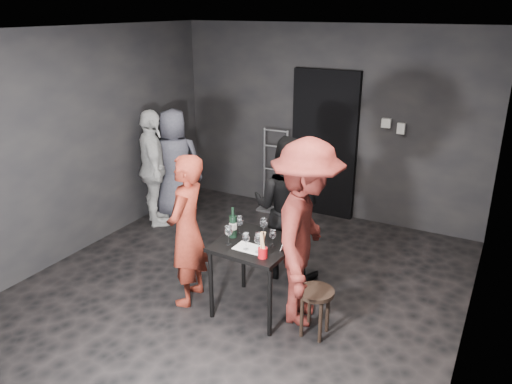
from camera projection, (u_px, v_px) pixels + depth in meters
The scene contains 27 objects.
floor at pixel (240, 289), 5.45m from camera, with size 4.50×5.00×0.02m, color black.
ceiling at pixel (236, 30), 4.50m from camera, with size 4.50×5.00×0.02m, color silver.
wall_back at pixel (327, 123), 7.04m from camera, with size 4.50×0.04×2.70m, color black.
wall_front at pixel (24, 289), 2.91m from camera, with size 4.50×0.04×2.70m, color black.
wall_left at pixel (76, 144), 5.97m from camera, with size 0.04×5.00×2.70m, color black.
wall_right at pixel (482, 213), 3.98m from camera, with size 0.04×5.00×2.70m, color black.
doorway at pixel (324, 145), 7.10m from camera, with size 0.95×0.10×2.10m, color black.
wallbox_upper at pixel (386, 123), 6.59m from camera, with size 0.12×0.06×0.12m, color #B7B7B2.
wallbox_lower at pixel (401, 128), 6.52m from camera, with size 0.10×0.06×0.14m, color #B7B7B2.
hand_truck at pixel (274, 195), 7.53m from camera, with size 0.41×0.34×1.23m.
tasting_table at pixel (255, 252), 4.87m from camera, with size 0.72×0.72×0.75m.
stool at pixel (316, 299), 4.58m from camera, with size 0.34×0.34×0.47m.
server_red at pixel (187, 227), 4.98m from camera, with size 0.61×0.40×1.66m, color maroon.
woman_black at pixel (287, 202), 5.47m from camera, with size 0.86×0.47×1.77m, color black.
man_maroon at pixel (306, 215), 4.58m from camera, with size 1.43×0.66×2.21m, color #5D1D18.
bystander_cream at pixel (153, 164), 6.79m from camera, with size 1.03×0.49×1.76m, color white.
bystander_grey at pixel (175, 161), 7.11m from camera, with size 0.81×0.44×1.66m, color #555566.
tasting_mat at pixel (249, 248), 4.72m from camera, with size 0.29×0.19×0.00m, color white.
wine_glass_a at pixel (228, 234), 4.77m from camera, with size 0.08×0.08×0.21m, color white, non-canonical shape.
wine_glass_b at pixel (239, 224), 4.99m from camera, with size 0.08×0.08×0.21m, color white, non-canonical shape.
wine_glass_c at pixel (263, 226), 4.95m from camera, with size 0.08×0.08×0.20m, color white, non-canonical shape.
wine_glass_d at pixel (246, 241), 4.66m from camera, with size 0.07×0.07×0.19m, color white, non-canonical shape.
wine_glass_e at pixel (259, 242), 4.60m from camera, with size 0.08×0.08×0.22m, color white, non-canonical shape.
wine_glass_f at pixel (272, 237), 4.74m from camera, with size 0.07×0.07×0.18m, color white, non-canonical shape.
wine_bottle at pixel (233, 226), 4.91m from camera, with size 0.08×0.08×0.31m.
breadstick_cup at pixel (263, 245), 4.51m from camera, with size 0.09×0.09×0.27m.
reserved_card at pixel (285, 245), 4.68m from camera, with size 0.08×0.13×0.10m, color white, non-canonical shape.
Camera 1 is at (2.39, -4.09, 2.90)m, focal length 35.00 mm.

